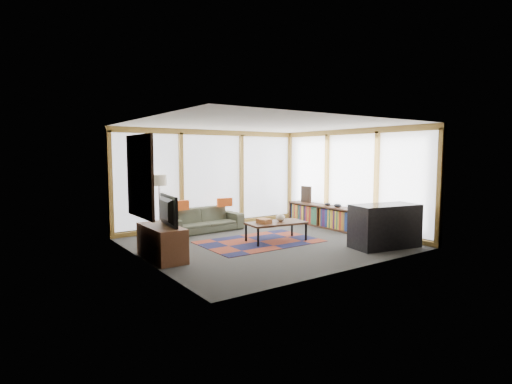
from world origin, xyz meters
TOP-DOWN VIEW (x-y plane):
  - ground at (0.00, 0.00)m, footprint 5.50×5.50m
  - room_envelope at (0.49, 0.56)m, footprint 5.52×5.02m
  - rug at (-0.08, 0.15)m, footprint 2.62×1.69m
  - sofa at (-0.56, 1.95)m, footprint 2.07×0.89m
  - pillow_left at (-1.18, 1.94)m, footprint 0.44×0.15m
  - pillow_right at (0.08, 1.95)m, footprint 0.42×0.19m
  - floor_lamp at (-1.64, 2.13)m, footprint 0.37×0.37m
  - coffee_table at (0.26, -0.02)m, footprint 1.38×0.81m
  - book_stack at (-0.04, 0.03)m, footprint 0.26×0.31m
  - vase at (0.38, -0.02)m, footprint 0.25×0.25m
  - bookshelf at (2.43, 0.73)m, footprint 0.43×2.35m
  - bowl_a at (2.40, 0.15)m, footprint 0.24×0.24m
  - bowl_b at (2.45, 0.55)m, footprint 0.18×0.18m
  - shelf_picture at (2.48, 1.45)m, footprint 0.10×0.35m
  - tv_console at (-2.44, -0.01)m, footprint 0.53×1.26m
  - television at (-2.39, -0.01)m, footprint 0.24×1.00m
  - bar_counter at (1.80, -1.78)m, footprint 1.54×0.94m

SIDE VIEW (x-z plane):
  - ground at x=0.00m, z-range 0.00..0.00m
  - rug at x=-0.08m, z-range 0.00..0.01m
  - coffee_table at x=0.26m, z-range 0.00..0.44m
  - bookshelf at x=2.43m, z-range 0.00..0.59m
  - sofa at x=-0.56m, z-range 0.00..0.59m
  - tv_console at x=-2.44m, z-range 0.00..0.63m
  - bar_counter at x=1.80m, z-range 0.00..0.91m
  - book_stack at x=-0.04m, z-range 0.44..0.53m
  - vase at x=0.38m, z-range 0.44..0.62m
  - bowl_b at x=2.45m, z-range 0.59..0.67m
  - bowl_a at x=2.40m, z-range 0.59..0.69m
  - pillow_right at x=0.08m, z-range 0.59..0.81m
  - pillow_left at x=-1.18m, z-range 0.59..0.83m
  - floor_lamp at x=-1.64m, z-range 0.00..1.47m
  - shelf_picture at x=2.48m, z-range 0.59..1.05m
  - television at x=-2.39m, z-range 0.63..1.21m
  - room_envelope at x=0.49m, z-range 0.23..2.85m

